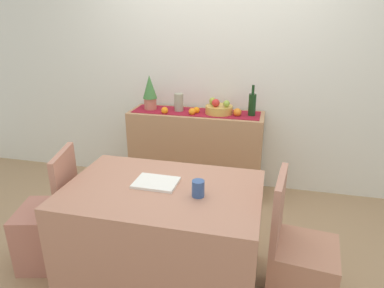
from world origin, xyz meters
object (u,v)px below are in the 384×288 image
(sideboard_console, at_px, (196,152))
(fruit_bowl, at_px, (219,110))
(dining_table, at_px, (164,236))
(chair_near_window, at_px, (51,230))
(chair_by_corner, at_px, (299,270))
(open_book, at_px, (156,183))
(wine_bottle, at_px, (252,104))
(potted_plant, at_px, (150,92))
(coffee_cup, at_px, (198,189))
(ceramic_vase, at_px, (179,103))

(sideboard_console, bearing_deg, fruit_bowl, 0.00)
(dining_table, xyz_separation_m, chair_near_window, (-0.90, 0.00, -0.10))
(chair_by_corner, bearing_deg, sideboard_console, 125.50)
(dining_table, xyz_separation_m, open_book, (-0.06, 0.04, 0.38))
(wine_bottle, height_order, open_book, wine_bottle)
(potted_plant, bearing_deg, wine_bottle, -0.00)
(chair_near_window, relative_size, chair_by_corner, 1.00)
(fruit_bowl, height_order, coffee_cup, fruit_bowl)
(potted_plant, distance_m, chair_near_window, 1.62)
(fruit_bowl, xyz_separation_m, dining_table, (-0.14, -1.39, -0.54))
(ceramic_vase, distance_m, chair_by_corner, 1.94)
(wine_bottle, distance_m, open_book, 1.46)
(coffee_cup, relative_size, chair_by_corner, 0.12)
(wine_bottle, bearing_deg, sideboard_console, 180.00)
(wine_bottle, bearing_deg, ceramic_vase, 180.00)
(ceramic_vase, bearing_deg, dining_table, -78.91)
(ceramic_vase, relative_size, potted_plant, 0.51)
(chair_by_corner, bearing_deg, coffee_cup, -175.43)
(ceramic_vase, distance_m, open_book, 1.38)
(fruit_bowl, xyz_separation_m, potted_plant, (-0.72, 0.00, 0.14))
(sideboard_console, distance_m, ceramic_vase, 0.55)
(sideboard_console, relative_size, potted_plant, 3.83)
(sideboard_console, bearing_deg, open_book, -88.41)
(coffee_cup, bearing_deg, chair_by_corner, 4.57)
(potted_plant, distance_m, chair_by_corner, 2.17)
(ceramic_vase, relative_size, chair_by_corner, 0.20)
(wine_bottle, height_order, chair_near_window, wine_bottle)
(open_book, relative_size, chair_by_corner, 0.31)
(coffee_cup, xyz_separation_m, chair_by_corner, (0.65, 0.05, -0.53))
(fruit_bowl, relative_size, coffee_cup, 2.61)
(coffee_cup, bearing_deg, fruit_bowl, 94.27)
(fruit_bowl, bearing_deg, dining_table, -95.75)
(dining_table, xyz_separation_m, chair_by_corner, (0.90, 0.00, -0.10))
(dining_table, distance_m, coffee_cup, 0.49)
(ceramic_vase, distance_m, chair_near_window, 1.67)
(potted_plant, bearing_deg, coffee_cup, -60.18)
(sideboard_console, relative_size, chair_near_window, 1.51)
(fruit_bowl, xyz_separation_m, coffee_cup, (0.11, -1.44, -0.11))
(chair_by_corner, bearing_deg, dining_table, -179.88)
(ceramic_vase, bearing_deg, coffee_cup, -70.15)
(dining_table, relative_size, chair_by_corner, 1.40)
(sideboard_console, height_order, coffee_cup, sideboard_console)
(fruit_bowl, xyz_separation_m, ceramic_vase, (-0.41, 0.00, 0.05))
(wine_bottle, distance_m, chair_near_window, 2.06)
(wine_bottle, bearing_deg, chair_by_corner, -72.56)
(open_book, bearing_deg, potted_plant, 112.24)
(potted_plant, xyz_separation_m, chair_by_corner, (1.47, -1.39, -0.78))
(coffee_cup, relative_size, chair_near_window, 0.12)
(dining_table, height_order, chair_by_corner, chair_by_corner)
(sideboard_console, relative_size, ceramic_vase, 7.44)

